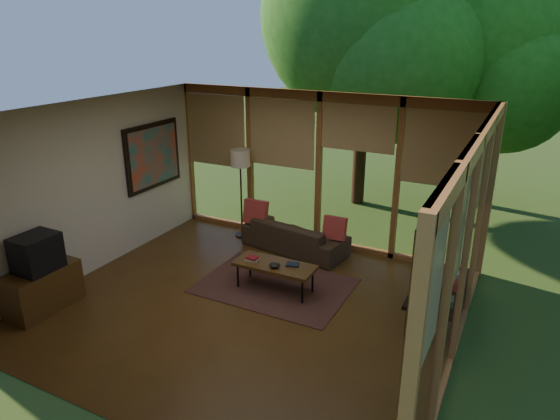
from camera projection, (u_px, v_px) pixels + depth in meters
The scene contains 25 objects.
floor at pixel (247, 306), 7.01m from camera, with size 5.50×5.50×0.00m, color brown.
ceiling at pixel (242, 113), 6.08m from camera, with size 5.50×5.50×0.00m, color white.
wall_left at pixel (92, 187), 7.72m from camera, with size 0.04×5.00×2.70m, color beige.
wall_front at pixel (101, 304), 4.46m from camera, with size 5.50×0.04×2.70m, color beige.
window_wall_back at pixel (319, 171), 8.64m from camera, with size 5.50×0.12×2.70m, color #9E6331.
window_wall_right at pixel (464, 257), 5.37m from camera, with size 0.12×5.00×2.70m, color #9E6331.
tree_nw at pixel (368, 15), 9.91m from camera, with size 4.31×4.31×6.07m.
tree_ne at pixel (474, 45), 10.21m from camera, with size 3.77×3.77×5.23m.
rug at pixel (275, 285), 7.55m from camera, with size 2.21×1.57×0.01m, color brown.
sofa at pixel (295, 236), 8.68m from camera, with size 1.85×0.72×0.54m, color #3B2C1D.
pillow_left at pixel (256, 212), 8.85m from camera, with size 0.43×0.14×0.43m, color maroon.
pillow_right at pixel (335, 228), 8.21m from camera, with size 0.38×0.13×0.38m, color maroon.
ct_book_lower at pixel (252, 260), 7.40m from camera, with size 0.18×0.14×0.03m, color #AAA69A.
ct_book_upper at pixel (252, 258), 7.39m from camera, with size 0.16×0.12×0.03m, color maroon.
ct_book_side at pixel (292, 264), 7.25m from camera, with size 0.19×0.14×0.03m, color #151E2F.
ct_bowl at pixel (275, 265), 7.18m from camera, with size 0.16×0.16×0.07m, color black.
media_cabinet at pixel (42, 289), 6.85m from camera, with size 0.50×1.00×0.60m, color #543617.
television at pixel (37, 253), 6.65m from camera, with size 0.45×0.55×0.50m, color black.
console_book_a at pixel (432, 298), 6.24m from camera, with size 0.23×0.17×0.08m, color #2E5041.
console_book_b at pixel (439, 282), 6.61m from camera, with size 0.24×0.17×0.11m, color maroon.
console_book_c at pixel (444, 271), 6.96m from camera, with size 0.21×0.15×0.06m, color #AAA69A.
floor_lamp at pixel (240, 163), 8.90m from camera, with size 0.36×0.36×1.65m.
coffee_table at pixel (275, 266), 7.31m from camera, with size 1.20×0.50×0.43m.
side_console at pixel (437, 290), 6.60m from camera, with size 0.60×1.40×0.46m.
wall_painting at pixel (153, 156), 8.81m from camera, with size 0.06×1.35×1.15m.
Camera 1 is at (3.20, -5.24, 3.67)m, focal length 32.00 mm.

